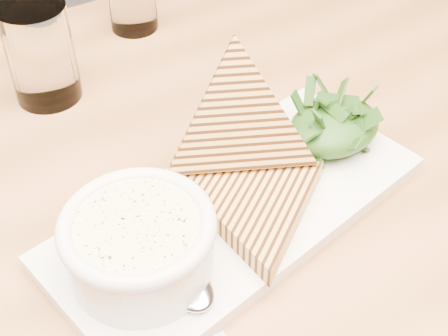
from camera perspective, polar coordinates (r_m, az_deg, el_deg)
table_top at (r=0.66m, az=-3.23°, el=-2.64°), size 1.33×0.98×0.04m
table_leg_br at (r=1.40m, az=6.98°, el=5.49°), size 0.06×0.06×0.71m
platter at (r=0.61m, az=1.20°, el=-3.85°), size 0.39×0.19×0.02m
soup_bowl at (r=0.54m, az=-7.66°, el=-7.44°), size 0.13×0.13×0.05m
soup at (r=0.52m, az=-7.96°, el=-5.34°), size 0.11×0.11×0.01m
bowl_rim at (r=0.51m, az=-7.98°, el=-5.19°), size 0.13×0.13×0.01m
sandwich_flat at (r=0.59m, az=2.87°, el=-3.54°), size 0.23×0.23×0.02m
sandwich_lean at (r=0.60m, az=1.39°, el=3.95°), size 0.24×0.24×0.19m
salad_base at (r=0.67m, az=10.01°, el=3.76°), size 0.11×0.08×0.04m
arugula_pile at (r=0.66m, az=10.08°, el=4.21°), size 0.11×0.10×0.05m
spoon_bowl at (r=0.53m, az=-3.04°, el=-11.03°), size 0.04×0.05×0.01m
glass_near at (r=0.76m, az=-16.42°, el=10.01°), size 0.08×0.08×0.12m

